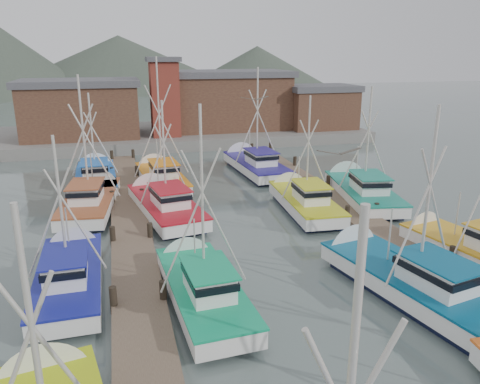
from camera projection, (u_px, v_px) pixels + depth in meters
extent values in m
plane|color=#50605C|center=(283.00, 270.00, 22.88)|extent=(260.00, 260.00, 0.00)
cube|color=brown|center=(133.00, 249.00, 24.81)|extent=(2.20, 46.00, 0.40)
cylinder|color=black|center=(114.00, 304.00, 18.93)|extent=(0.30, 0.30, 1.50)
cylinder|color=black|center=(113.00, 240.00, 25.42)|extent=(0.30, 0.30, 1.50)
cylinder|color=black|center=(113.00, 201.00, 31.90)|extent=(0.30, 0.30, 1.50)
cylinder|color=black|center=(112.00, 176.00, 38.38)|extent=(0.30, 0.30, 1.50)
cylinder|color=black|center=(112.00, 158.00, 44.86)|extent=(0.30, 0.30, 1.50)
cylinder|color=black|center=(163.00, 297.00, 19.43)|extent=(0.30, 0.30, 1.50)
cylinder|color=black|center=(150.00, 236.00, 25.91)|extent=(0.30, 0.30, 1.50)
cylinder|color=black|center=(142.00, 199.00, 32.39)|extent=(0.30, 0.30, 1.50)
cylinder|color=black|center=(137.00, 175.00, 38.87)|extent=(0.30, 0.30, 1.50)
cylinder|color=black|center=(133.00, 157.00, 45.35)|extent=(0.30, 0.30, 1.50)
cube|color=brown|center=(370.00, 225.00, 28.25)|extent=(2.20, 46.00, 0.40)
cylinder|color=black|center=(415.00, 265.00, 22.37)|extent=(0.30, 0.30, 1.50)
cylinder|color=black|center=(347.00, 217.00, 28.85)|extent=(0.30, 0.30, 1.50)
cylinder|color=black|center=(304.00, 187.00, 35.33)|extent=(0.30, 0.30, 1.50)
cylinder|color=black|center=(274.00, 166.00, 41.82)|extent=(0.30, 0.30, 1.50)
cylinder|color=black|center=(252.00, 151.00, 48.30)|extent=(0.30, 0.30, 1.50)
cylinder|color=black|center=(451.00, 260.00, 22.86)|extent=(0.30, 0.30, 1.50)
cylinder|color=black|center=(376.00, 214.00, 29.35)|extent=(0.30, 0.30, 1.50)
cylinder|color=black|center=(328.00, 185.00, 35.83)|extent=(0.30, 0.30, 1.50)
cylinder|color=black|center=(295.00, 165.00, 42.31)|extent=(0.30, 0.30, 1.50)
cylinder|color=black|center=(270.00, 150.00, 48.79)|extent=(0.30, 0.30, 1.50)
cube|color=gray|center=(179.00, 134.00, 56.96)|extent=(44.00, 16.00, 1.20)
cube|color=brown|center=(81.00, 112.00, 51.45)|extent=(12.00, 8.00, 5.50)
cube|color=#555559|center=(78.00, 83.00, 50.56)|extent=(12.72, 8.48, 0.70)
cube|color=brown|center=(227.00, 102.00, 57.37)|extent=(14.00, 9.00, 6.20)
cube|color=#555559|center=(227.00, 74.00, 56.38)|extent=(14.84, 9.54, 0.70)
cube|color=brown|center=(320.00, 109.00, 57.54)|extent=(8.00, 6.00, 4.50)
cube|color=#555559|center=(321.00, 88.00, 56.80)|extent=(8.48, 6.36, 0.70)
cube|color=maroon|center=(165.00, 100.00, 51.45)|extent=(3.00, 3.00, 8.00)
cube|color=#555559|center=(163.00, 60.00, 50.23)|extent=(3.60, 3.60, 0.50)
cone|color=#455043|center=(121.00, 87.00, 142.01)|extent=(140.00, 140.00, 30.00)
cone|color=#455043|center=(257.00, 87.00, 142.58)|extent=(90.00, 90.00, 24.00)
cone|color=white|center=(43.00, 374.00, 14.67)|extent=(2.99, 1.60, 2.84)
cylinder|color=beige|center=(36.00, 354.00, 9.48)|extent=(0.16, 0.16, 6.49)
cylinder|color=beige|center=(72.00, 377.00, 9.96)|extent=(2.32, 0.53, 5.08)
cylinder|color=beige|center=(42.00, 384.00, 11.64)|extent=(0.09, 0.09, 2.73)
cube|color=black|center=(204.00, 305.00, 19.58)|extent=(2.71, 7.13, 0.70)
cube|color=white|center=(204.00, 291.00, 19.40)|extent=(3.08, 8.10, 0.80)
cube|color=#0D9E67|center=(203.00, 283.00, 19.29)|extent=(3.17, 8.18, 0.10)
cone|color=white|center=(184.00, 257.00, 23.05)|extent=(2.55, 1.25, 2.49)
cube|color=white|center=(209.00, 281.00, 18.26)|extent=(1.75, 2.48, 1.10)
cube|color=black|center=(209.00, 276.00, 18.19)|extent=(1.87, 2.73, 0.28)
cube|color=#0D9E67|center=(209.00, 267.00, 18.09)|extent=(1.98, 2.89, 0.07)
cylinder|color=beige|center=(202.00, 199.00, 18.09)|extent=(0.12, 0.12, 7.32)
cylinder|color=beige|center=(190.00, 222.00, 18.18)|extent=(2.61, 0.25, 5.72)
cylinder|color=beige|center=(215.00, 219.00, 18.49)|extent=(2.61, 0.25, 5.72)
cylinder|color=beige|center=(195.00, 243.00, 20.24)|extent=(0.07, 0.07, 2.22)
cube|color=black|center=(413.00, 297.00, 20.27)|extent=(4.22, 8.54, 0.70)
cube|color=white|center=(414.00, 283.00, 20.08)|extent=(4.80, 9.71, 0.80)
cube|color=#065378|center=(415.00, 275.00, 19.97)|extent=(4.91, 9.82, 0.10)
cone|color=white|center=(345.00, 248.00, 24.12)|extent=(3.06, 1.65, 2.90)
cube|color=white|center=(438.00, 274.00, 18.85)|extent=(2.39, 3.10, 1.10)
cube|color=black|center=(439.00, 269.00, 18.78)|extent=(2.56, 3.40, 0.28)
cube|color=#065378|center=(440.00, 261.00, 18.68)|extent=(2.72, 3.61, 0.07)
cylinder|color=beige|center=(428.00, 195.00, 18.77)|extent=(0.15, 0.15, 7.23)
cylinder|color=beige|center=(415.00, 217.00, 18.76)|extent=(2.56, 0.61, 5.65)
cylinder|color=beige|center=(437.00, 213.00, 19.26)|extent=(2.56, 0.61, 5.65)
cylinder|color=beige|center=(390.00, 236.00, 21.06)|extent=(0.09, 0.09, 2.59)
cube|color=black|center=(71.00, 292.00, 20.69)|extent=(2.44, 7.14, 0.70)
cube|color=white|center=(69.00, 279.00, 20.50)|extent=(2.77, 8.11, 0.80)
cube|color=navy|center=(69.00, 271.00, 20.39)|extent=(2.85, 8.20, 0.10)
cone|color=white|center=(75.00, 247.00, 24.26)|extent=(2.54, 1.15, 2.52)
cube|color=white|center=(66.00, 268.00, 19.33)|extent=(1.67, 2.45, 1.10)
cube|color=black|center=(65.00, 263.00, 19.27)|extent=(1.78, 2.69, 0.28)
cube|color=navy|center=(64.00, 255.00, 19.16)|extent=(1.89, 2.86, 0.07)
cylinder|color=beige|center=(61.00, 207.00, 19.38)|extent=(0.12, 0.12, 5.98)
cylinder|color=beige|center=(48.00, 224.00, 19.43)|extent=(2.15, 0.13, 4.68)
cylinder|color=beige|center=(76.00, 221.00, 19.72)|extent=(2.15, 0.13, 4.68)
cylinder|color=beige|center=(68.00, 233.00, 21.38)|extent=(0.07, 0.07, 2.42)
cube|color=black|center=(475.00, 264.00, 23.37)|extent=(3.59, 7.22, 0.70)
cube|color=white|center=(477.00, 252.00, 23.19)|extent=(4.08, 8.21, 0.80)
cube|color=gold|center=(478.00, 245.00, 23.08)|extent=(4.17, 8.30, 0.10)
cone|color=white|center=(416.00, 229.00, 26.61)|extent=(2.65, 1.57, 2.48)
cylinder|color=beige|center=(457.00, 213.00, 23.94)|extent=(0.08, 0.08, 2.30)
cube|color=black|center=(166.00, 215.00, 30.36)|extent=(3.90, 8.31, 0.70)
cube|color=white|center=(166.00, 206.00, 30.17)|extent=(4.43, 9.44, 0.80)
cube|color=#B2111E|center=(166.00, 200.00, 30.07)|extent=(4.54, 9.54, 0.10)
cone|color=white|center=(149.00, 190.00, 34.17)|extent=(2.98, 1.56, 2.84)
cube|color=white|center=(170.00, 196.00, 28.95)|extent=(2.26, 2.99, 1.10)
cube|color=black|center=(170.00, 193.00, 28.89)|extent=(2.42, 3.28, 0.28)
cube|color=#B2111E|center=(170.00, 187.00, 28.78)|extent=(2.57, 3.48, 0.07)
cylinder|color=beige|center=(164.00, 152.00, 28.99)|extent=(0.15, 0.15, 6.36)
cylinder|color=beige|center=(155.00, 165.00, 28.97)|extent=(2.27, 0.48, 4.98)
cylinder|color=beige|center=(173.00, 163.00, 29.43)|extent=(2.27, 0.48, 4.98)
cylinder|color=beige|center=(158.00, 176.00, 31.14)|extent=(0.09, 0.09, 2.53)
cube|color=black|center=(305.00, 211.00, 31.13)|extent=(2.84, 7.46, 0.70)
cube|color=white|center=(305.00, 202.00, 30.94)|extent=(3.22, 8.48, 0.80)
cube|color=#C4C81A|center=(305.00, 197.00, 30.83)|extent=(3.31, 8.56, 0.10)
cone|color=white|center=(287.00, 187.00, 34.89)|extent=(2.66, 1.26, 2.60)
cube|color=white|center=(311.00, 193.00, 29.73)|extent=(1.83, 2.60, 1.10)
cube|color=black|center=(311.00, 189.00, 29.66)|extent=(1.96, 2.85, 0.28)
cube|color=#C4C81A|center=(311.00, 184.00, 29.56)|extent=(2.07, 3.03, 0.07)
cylinder|color=beige|center=(308.00, 148.00, 29.73)|extent=(0.12, 0.12, 6.57)
cylinder|color=beige|center=(300.00, 160.00, 29.85)|extent=(2.35, 0.23, 5.14)
cylinder|color=beige|center=(316.00, 159.00, 30.05)|extent=(2.35, 0.23, 5.14)
cylinder|color=beige|center=(299.00, 173.00, 31.89)|extent=(0.07, 0.07, 2.32)
cube|color=black|center=(91.00, 211.00, 31.26)|extent=(3.47, 8.15, 0.70)
cube|color=white|center=(90.00, 202.00, 31.07)|extent=(3.94, 9.26, 0.80)
cube|color=#9E4D27|center=(90.00, 196.00, 30.96)|extent=(4.04, 9.36, 0.10)
cone|color=white|center=(100.00, 185.00, 35.38)|extent=(2.91, 1.42, 2.80)
cube|color=white|center=(86.00, 192.00, 29.78)|extent=(2.11, 2.89, 1.10)
cube|color=black|center=(86.00, 189.00, 29.71)|extent=(2.26, 3.17, 0.28)
cube|color=#9E4D27|center=(85.00, 184.00, 29.61)|extent=(2.39, 3.36, 0.07)
cylinder|color=beige|center=(84.00, 138.00, 29.66)|extent=(0.15, 0.15, 7.83)
cylinder|color=beige|center=(75.00, 152.00, 29.84)|extent=(2.79, 0.42, 6.12)
cylinder|color=beige|center=(95.00, 152.00, 30.01)|extent=(2.79, 0.42, 6.12)
cylinder|color=beige|center=(92.00, 172.00, 32.15)|extent=(0.09, 0.09, 2.70)
cube|color=black|center=(362.00, 201.00, 33.40)|extent=(4.12, 8.52, 0.70)
cube|color=white|center=(363.00, 192.00, 33.21)|extent=(4.68, 9.68, 0.80)
cube|color=#13826C|center=(363.00, 187.00, 33.10)|extent=(4.78, 9.79, 0.10)
cone|color=white|center=(344.00, 177.00, 37.69)|extent=(3.08, 1.61, 2.93)
cube|color=white|center=(369.00, 183.00, 31.88)|extent=(2.36, 3.08, 1.10)
cube|color=black|center=(370.00, 180.00, 31.81)|extent=(2.54, 3.38, 0.28)
cube|color=#13826C|center=(370.00, 175.00, 31.71)|extent=(2.69, 3.58, 0.07)
cylinder|color=beige|center=(368.00, 138.00, 31.92)|extent=(0.16, 0.16, 6.96)
cylinder|color=beige|center=(358.00, 150.00, 32.11)|extent=(2.48, 0.55, 5.45)
cylinder|color=beige|center=(376.00, 150.00, 32.20)|extent=(2.48, 0.55, 5.45)
cylinder|color=beige|center=(357.00, 165.00, 34.35)|extent=(0.09, 0.09, 2.72)
cube|color=black|center=(162.00, 186.00, 37.00)|extent=(3.13, 7.86, 0.70)
cube|color=white|center=(162.00, 178.00, 36.82)|extent=(3.56, 8.94, 0.80)
cube|color=orange|center=(162.00, 174.00, 36.71)|extent=(3.65, 9.03, 0.10)
cone|color=white|center=(153.00, 168.00, 40.80)|extent=(2.81, 1.32, 2.73)
cube|color=white|center=(164.00, 170.00, 35.60)|extent=(1.97, 2.76, 1.10)
cube|color=black|center=(164.00, 167.00, 35.53)|extent=(2.11, 3.03, 0.28)
cube|color=orange|center=(163.00, 162.00, 35.43)|extent=(2.24, 3.21, 0.07)
cylinder|color=beige|center=(159.00, 117.00, 35.27)|extent=(0.13, 0.13, 8.84)
cylinder|color=beige|center=(152.00, 131.00, 35.39)|extent=(3.14, 0.35, 6.91)
cylinder|color=beige|center=(167.00, 130.00, 35.75)|extent=(3.14, 0.35, 6.91)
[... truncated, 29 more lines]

